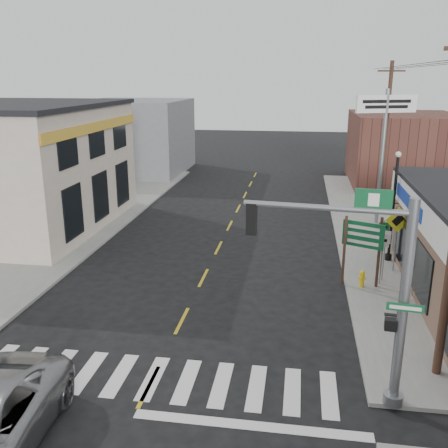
% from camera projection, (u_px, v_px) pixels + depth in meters
% --- Properties ---
extents(ground, '(140.00, 140.00, 0.00)m').
position_uv_depth(ground, '(149.00, 386.00, 14.03)').
color(ground, black).
rests_on(ground, ground).
extents(sidewalk_right, '(6.00, 38.00, 0.13)m').
position_uv_depth(sidewalk_right, '(398.00, 249.00, 25.01)').
color(sidewalk_right, gray).
rests_on(sidewalk_right, ground).
extents(sidewalk_left, '(6.00, 38.00, 0.13)m').
position_uv_depth(sidewalk_left, '(62.00, 233.00, 27.65)').
color(sidewalk_left, gray).
rests_on(sidewalk_left, ground).
extents(center_line, '(0.12, 56.00, 0.01)m').
position_uv_depth(center_line, '(203.00, 278.00, 21.61)').
color(center_line, gold).
rests_on(center_line, ground).
extents(crosswalk, '(11.00, 2.20, 0.01)m').
position_uv_depth(crosswalk, '(153.00, 378.00, 14.40)').
color(crosswalk, silver).
rests_on(crosswalk, ground).
extents(bldg_distant_right, '(8.00, 10.00, 5.60)m').
position_uv_depth(bldg_distant_right, '(403.00, 149.00, 39.91)').
color(bldg_distant_right, brown).
rests_on(bldg_distant_right, ground).
extents(bldg_distant_left, '(9.00, 10.00, 6.40)m').
position_uv_depth(bldg_distant_left, '(135.00, 136.00, 45.06)').
color(bldg_distant_left, slate).
rests_on(bldg_distant_left, ground).
extents(traffic_signal_pole, '(4.50, 0.37, 5.70)m').
position_uv_depth(traffic_signal_pole, '(377.00, 282.00, 12.23)').
color(traffic_signal_pole, slate).
rests_on(traffic_signal_pole, sidewalk_right).
extents(guide_sign, '(1.68, 0.14, 2.94)m').
position_uv_depth(guide_sign, '(362.00, 242.00, 19.93)').
color(guide_sign, '#462C20').
rests_on(guide_sign, sidewalk_right).
extents(fire_hydrant, '(0.22, 0.22, 0.69)m').
position_uv_depth(fire_hydrant, '(362.00, 278.00, 20.30)').
color(fire_hydrant, yellow).
rests_on(fire_hydrant, sidewalk_right).
extents(ped_crossing_sign, '(1.13, 0.08, 2.90)m').
position_uv_depth(ped_crossing_sign, '(397.00, 228.00, 21.50)').
color(ped_crossing_sign, gray).
rests_on(ped_crossing_sign, sidewalk_right).
extents(lamp_post, '(0.66, 0.52, 5.08)m').
position_uv_depth(lamp_post, '(395.00, 199.00, 22.52)').
color(lamp_post, black).
rests_on(lamp_post, sidewalk_right).
extents(dance_center_sign, '(3.59, 0.22, 7.62)m').
position_uv_depth(dance_center_sign, '(385.00, 125.00, 27.72)').
color(dance_center_sign, gray).
rests_on(dance_center_sign, sidewalk_right).
extents(utility_pole_far, '(1.60, 0.24, 9.18)m').
position_uv_depth(utility_pole_far, '(386.00, 136.00, 30.84)').
color(utility_pole_far, '#483524').
rests_on(utility_pole_far, sidewalk_right).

